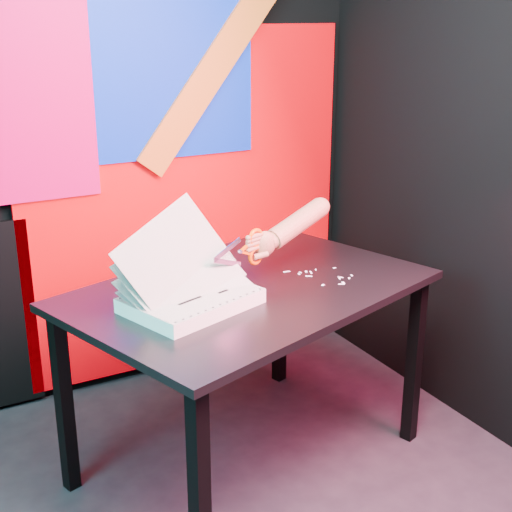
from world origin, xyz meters
TOP-DOWN VIEW (x-y plane):
  - room at (0.00, 0.00)m, footprint 3.01×3.01m
  - backdrop at (0.06, 1.46)m, footprint 2.88×0.05m
  - work_table at (0.51, 0.60)m, footprint 1.48×1.20m
  - printout_stack at (0.24, 0.52)m, footprint 0.52×0.42m
  - scissors at (0.52, 0.60)m, footprint 0.24×0.08m
  - hand_forearm at (0.73, 0.66)m, footprint 0.43×0.17m
  - paper_clippings at (0.80, 0.56)m, footprint 0.21×0.23m

SIDE VIEW (x-z plane):
  - work_table at x=0.51m, z-range 0.29..1.04m
  - paper_clippings at x=0.80m, z-range 0.75..0.75m
  - printout_stack at x=0.24m, z-range 0.59..0.98m
  - scissors at x=0.52m, z-range 0.83..0.97m
  - hand_forearm at x=0.73m, z-range 0.85..1.01m
  - backdrop at x=0.06m, z-range -0.08..2.00m
  - room at x=0.00m, z-range 0.00..2.71m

